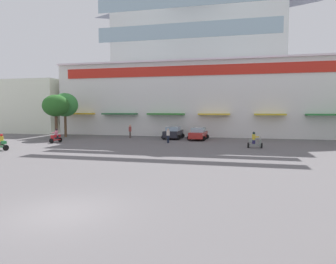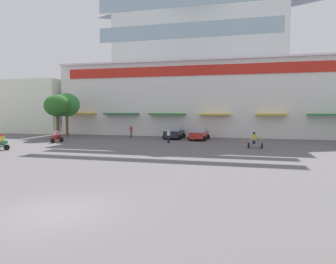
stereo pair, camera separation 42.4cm
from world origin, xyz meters
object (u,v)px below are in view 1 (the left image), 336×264
plaza_tree_2 (56,106)px  scooter_rider_1 (56,137)px  parked_car_1 (198,134)px  parked_car_0 (173,133)px  pedestrian_0 (130,131)px  scooter_rider_0 (1,143)px  plaza_tree_0 (65,105)px  pedestrian_1 (168,135)px  scooter_rider_3 (255,141)px

plaza_tree_2 → scooter_rider_1: (2.62, -4.04, -3.47)m
parked_car_1 → parked_car_0: bearing=168.3°
plaza_tree_2 → pedestrian_0: (8.85, 2.68, -3.15)m
parked_car_0 → parked_car_1: (3.24, -0.67, -0.02)m
parked_car_1 → scooter_rider_0: 20.93m
plaza_tree_0 → pedestrian_0: bearing=2.5°
pedestrian_1 → scooter_rider_1: bearing=-168.1°
parked_car_1 → pedestrian_1: size_ratio=2.54×
parked_car_0 → pedestrian_0: (-5.54, -0.59, 0.21)m
parked_car_0 → pedestrian_1: (0.45, -4.73, 0.12)m
plaza_tree_0 → scooter_rider_1: (2.79, -6.33, -3.61)m
scooter_rider_0 → plaza_tree_2: bearing=97.6°
plaza_tree_2 → scooter_rider_0: plaza_tree_2 is taller
scooter_rider_0 → scooter_rider_1: scooter_rider_1 is taller
pedestrian_0 → pedestrian_1: bearing=-34.6°
plaza_tree_2 → pedestrian_1: 15.27m
scooter_rider_3 → pedestrian_1: (-9.07, 2.21, 0.24)m
plaza_tree_0 → parked_car_0: plaza_tree_0 is taller
scooter_rider_3 → pedestrian_0: bearing=157.1°
plaza_tree_0 → pedestrian_1: size_ratio=3.72×
plaza_tree_2 → scooter_rider_3: bearing=-8.7°
parked_car_0 → scooter_rider_0: (-12.98, -13.90, -0.13)m
plaza_tree_2 → parked_car_0: bearing=12.8°
scooter_rider_0 → pedestrian_1: 16.26m
parked_car_0 → scooter_rider_3: (9.52, -6.94, -0.12)m
pedestrian_0 → plaza_tree_2: bearing=-163.2°
plaza_tree_2 → scooter_rider_3: 24.45m
pedestrian_0 → scooter_rider_3: bearing=-22.9°
parked_car_0 → plaza_tree_2: bearing=-167.2°
scooter_rider_3 → parked_car_1: bearing=135.0°
plaza_tree_0 → plaza_tree_2: (0.16, -2.28, -0.14)m
plaza_tree_0 → scooter_rider_3: bearing=-13.9°
parked_car_1 → scooter_rider_3: 8.88m
parked_car_0 → pedestrian_0: pedestrian_0 is taller
plaza_tree_0 → pedestrian_0: (9.02, 0.40, -3.29)m
plaza_tree_0 → scooter_rider_1: plaza_tree_0 is taller
scooter_rider_1 → pedestrian_0: (6.23, 6.72, 0.32)m
scooter_rider_0 → pedestrian_0: bearing=60.8°
parked_car_0 → parked_car_1: parked_car_0 is taller
parked_car_1 → pedestrian_0: pedestrian_0 is taller
scooter_rider_0 → pedestrian_0: pedestrian_0 is taller
pedestrian_0 → pedestrian_1: pedestrian_0 is taller
scooter_rider_0 → scooter_rider_3: (22.50, 6.95, 0.01)m
scooter_rider_0 → pedestrian_0: 15.25m
parked_car_0 → scooter_rider_1: (-11.77, -7.31, -0.11)m
pedestrian_1 → scooter_rider_3: bearing=-13.7°
plaza_tree_2 → pedestrian_0: 9.77m
parked_car_1 → scooter_rider_1: (-15.02, -6.64, -0.09)m
plaza_tree_0 → parked_car_1: plaza_tree_0 is taller
plaza_tree_0 → parked_car_0: bearing=3.9°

